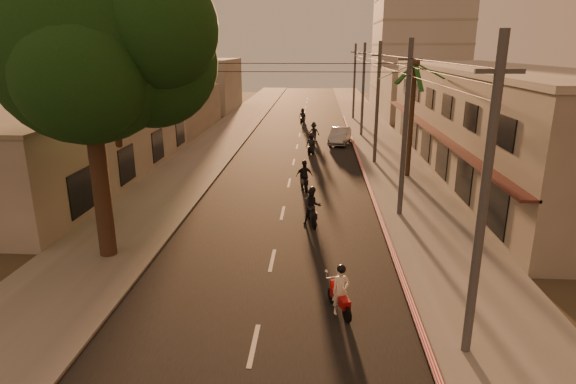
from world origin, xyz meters
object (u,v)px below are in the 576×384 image
(scooter_far_b, at_px, (314,132))
(parked_car, at_px, (340,136))
(broadleaf_tree, at_px, (97,50))
(scooter_far_c, at_px, (303,116))
(scooter_far_a, at_px, (311,144))
(scooter_red, at_px, (340,292))
(scooter_mid_b, at_px, (304,176))
(scooter_mid_a, at_px, (312,207))
(palm_tree, at_px, (415,70))

(scooter_far_b, relative_size, parked_car, 0.39)
(parked_car, bearing_deg, broadleaf_tree, -101.63)
(scooter_far_c, bearing_deg, parked_car, -59.33)
(broadleaf_tree, bearing_deg, scooter_far_a, 69.34)
(scooter_red, relative_size, scooter_far_c, 1.00)
(scooter_mid_b, xyz_separation_m, scooter_far_b, (0.43, 16.36, -0.02))
(scooter_mid_a, xyz_separation_m, scooter_mid_b, (-0.58, 6.17, -0.04))
(scooter_far_a, bearing_deg, scooter_far_b, 102.39)
(broadleaf_tree, height_order, scooter_red, broadleaf_tree)
(broadleaf_tree, relative_size, scooter_far_b, 6.60)
(broadleaf_tree, height_order, scooter_mid_a, broadleaf_tree)
(scooter_far_b, xyz_separation_m, parked_car, (2.41, -1.27, -0.09))
(palm_tree, distance_m, scooter_red, 19.81)
(broadleaf_tree, relative_size, scooter_mid_a, 6.08)
(broadleaf_tree, relative_size, parked_car, 2.56)
(parked_car, bearing_deg, scooter_far_a, -108.64)
(scooter_red, xyz_separation_m, scooter_mid_b, (-1.62, 14.58, 0.06))
(palm_tree, bearing_deg, scooter_red, -106.58)
(scooter_red, distance_m, scooter_far_b, 30.96)
(palm_tree, distance_m, scooter_far_a, 11.64)
(scooter_mid_a, distance_m, scooter_far_b, 22.52)
(scooter_far_b, bearing_deg, scooter_mid_a, -79.26)
(palm_tree, xyz_separation_m, scooter_mid_a, (-6.40, -9.57, -6.25))
(scooter_mid_b, bearing_deg, palm_tree, 13.25)
(scooter_far_a, distance_m, scooter_far_c, 16.97)
(palm_tree, xyz_separation_m, parked_car, (-4.13, 11.69, -6.41))
(broadleaf_tree, relative_size, scooter_far_a, 6.78)
(scooter_red, bearing_deg, broadleaf_tree, 134.89)
(palm_tree, height_order, scooter_far_b, palm_tree)
(scooter_mid_a, relative_size, parked_car, 0.42)
(scooter_far_b, bearing_deg, scooter_red, -77.43)
(palm_tree, bearing_deg, scooter_mid_b, -154.01)
(scooter_far_a, relative_size, parked_car, 0.38)
(scooter_far_a, height_order, scooter_far_c, scooter_far_a)
(scooter_mid_a, xyz_separation_m, scooter_far_c, (-1.56, 33.58, -0.10))
(scooter_red, xyz_separation_m, parked_car, (1.22, 29.67, -0.05))
(scooter_red, relative_size, scooter_mid_b, 0.94)
(broadleaf_tree, distance_m, scooter_mid_b, 15.02)
(broadleaf_tree, xyz_separation_m, scooter_far_c, (6.65, 37.87, -7.67))
(scooter_far_b, distance_m, parked_car, 2.73)
(palm_tree, height_order, scooter_red, palm_tree)
(scooter_far_c, bearing_deg, scooter_mid_b, -74.52)
(scooter_mid_b, height_order, scooter_far_c, scooter_mid_b)
(scooter_red, bearing_deg, palm_tree, 52.35)
(scooter_red, distance_m, scooter_far_c, 42.07)
(scooter_red, xyz_separation_m, scooter_far_c, (-2.61, 41.99, 0.01))
(broadleaf_tree, relative_size, scooter_mid_b, 6.41)
(palm_tree, bearing_deg, scooter_mid_a, -123.78)
(scooter_mid_a, xyz_separation_m, scooter_far_a, (-0.31, 16.66, -0.09))
(scooter_far_a, height_order, scooter_far_b, scooter_far_b)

